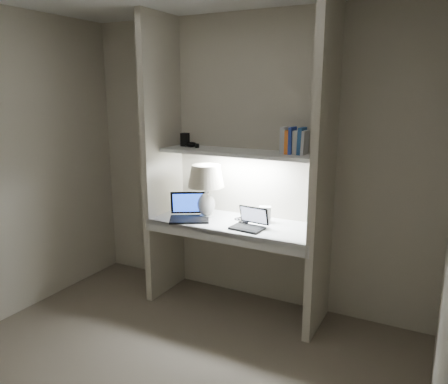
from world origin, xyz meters
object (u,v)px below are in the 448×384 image
Objects in this scene: table_lamp at (206,182)px; book_row at (294,141)px; speaker at (265,214)px; laptop_main at (189,213)px; laptop_netbook at (250,223)px.

book_row is at bearing 8.85° from table_lamp.
table_lamp is at bearing 168.58° from speaker.
laptop_main is 1.57× the size of laptop_netbook.
laptop_netbook is at bearing -30.31° from laptop_main.
laptop_main is (-0.11, -0.11, -0.26)m from table_lamp.
laptop_main reaches higher than speaker.
speaker is at bearing -12.61° from laptop_main.
book_row is (0.85, 0.23, 0.64)m from laptop_main.
table_lamp is 2.19× the size of book_row.
laptop_netbook reaches higher than speaker.
laptop_main reaches higher than laptop_netbook.
laptop_netbook is at bearing -13.23° from table_lamp.
laptop_netbook is (0.47, -0.11, -0.27)m from table_lamp.
laptop_main is at bearing -175.07° from laptop_netbook.
speaker is 0.65× the size of book_row.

